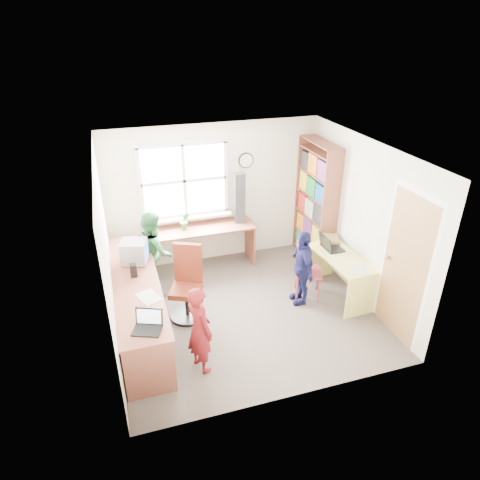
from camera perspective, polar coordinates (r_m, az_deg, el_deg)
The scene contains 19 objects.
room at distance 5.85m, azimuth 0.55°, elevation 0.81°, with size 3.64×3.44×2.44m.
l_desk at distance 5.71m, azimuth -11.14°, elevation -9.49°, with size 2.38×2.95×0.75m.
right_desk at distance 6.66m, azimuth 13.26°, elevation -3.58°, with size 0.61×1.20×0.67m.
bookshelf at distance 7.44m, azimuth 10.05°, elevation 4.58°, with size 0.30×1.02×2.10m.
swivel_chair at distance 6.12m, azimuth -7.04°, elevation -6.17°, with size 0.67×0.67×1.09m.
wooden_chair at distance 6.55m, azimuth 8.55°, elevation -3.74°, with size 0.50×0.50×0.89m.
crt_monitor at distance 6.19m, azimuth -13.90°, elevation -1.53°, with size 0.41×0.39×0.34m.
laptop_left at distance 4.97m, azimuth -12.17°, elevation -10.94°, with size 0.39×0.36×0.21m.
laptop_right at distance 6.72m, azimuth 11.86°, elevation -0.71°, with size 0.30×0.36×0.25m.
speaker_a at distance 5.91m, azimuth -14.01°, elevation -3.94°, with size 0.09×0.09×0.18m.
speaker_b at distance 6.42m, azimuth -14.53°, elevation -1.43°, with size 0.10×0.10×0.17m.
cd_tower at distance 7.15m, azimuth -0.06°, elevation 5.63°, with size 0.19×0.17×0.87m.
game_box at distance 6.98m, azimuth 11.72°, elevation 0.14°, with size 0.41×0.41×0.06m.
paper_a at distance 5.49m, azimuth -12.07°, elevation -7.44°, with size 0.33×0.38×0.00m.
paper_b at distance 6.30m, azimuth 15.55°, elevation -3.79°, with size 0.31×0.38×0.00m.
potted_plant at distance 7.05m, azimuth -7.39°, elevation 2.50°, with size 0.16×0.13×0.29m, color #387E32.
person_red at distance 5.17m, azimuth -5.42°, elevation -11.79°, with size 0.42×0.28×1.16m, color maroon.
person_green at distance 6.67m, azimuth -11.37°, elevation -1.58°, with size 0.65×0.50×1.33m, color #2A6B39.
person_navy at distance 6.36m, azimuth 8.27°, elevation -3.64°, with size 0.69×0.29×1.17m, color #161744.
Camera 1 is at (-1.61, -4.88, 3.83)m, focal length 32.00 mm.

